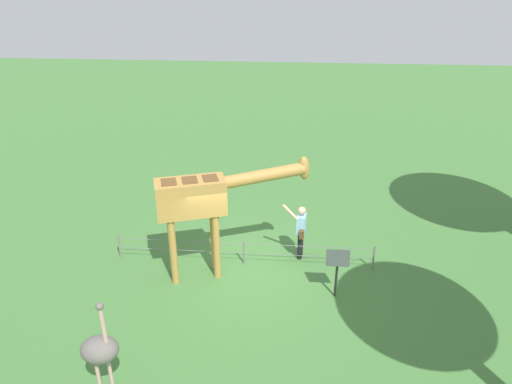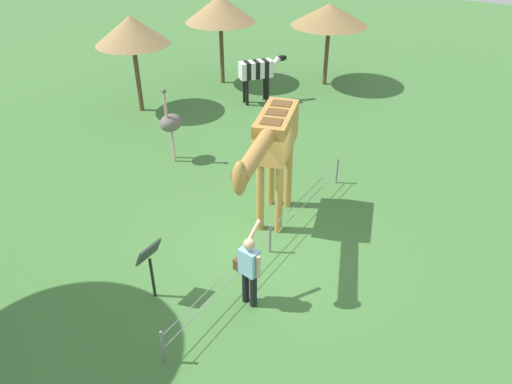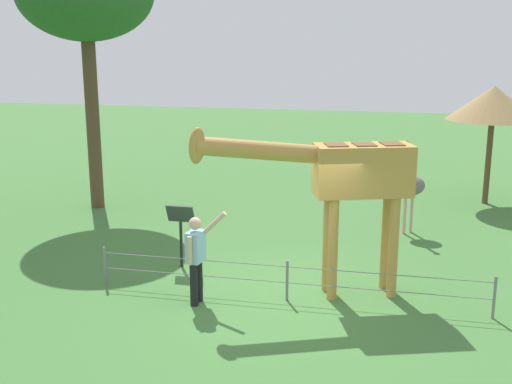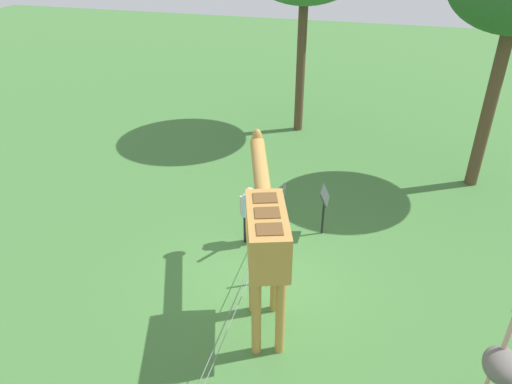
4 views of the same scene
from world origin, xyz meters
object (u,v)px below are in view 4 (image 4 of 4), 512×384
Objects in this scene: ostrich at (501,365)px; info_sign at (324,202)px; visitor at (250,212)px; giraffe at (265,230)px.

ostrich reaches higher than info_sign.
ostrich is (-3.66, -5.07, 0.27)m from visitor.
visitor is 6.26m from ostrich.
info_sign is (4.54, 3.38, -0.23)m from ostrich.
ostrich is 5.66m from info_sign.
ostrich is (-1.23, -4.10, -1.00)m from giraffe.
giraffe is at bearing 73.24° from ostrich.
info_sign is at bearing -62.74° from visitor.
ostrich is at bearing -143.30° from info_sign.
giraffe is 2.94× the size of info_sign.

